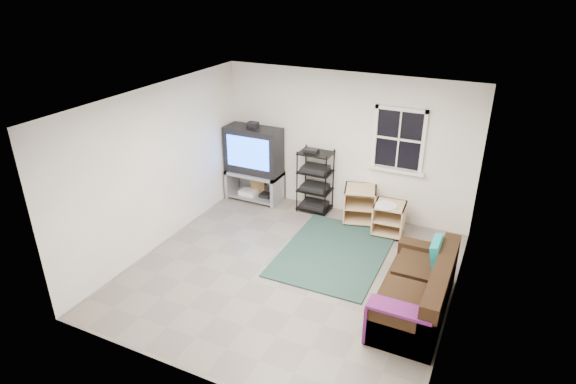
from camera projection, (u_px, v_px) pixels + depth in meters
The scene contains 8 objects.
room at pixel (398, 144), 8.13m from camera, with size 4.60×4.62×4.60m.
tv_unit at pixel (254, 158), 9.21m from camera, with size 1.08×0.54×1.58m.
av_rack at pixel (315, 185), 8.91m from camera, with size 0.60×0.44×1.20m.
side_table_left at pixel (360, 203), 8.63m from camera, with size 0.68×0.68×0.65m.
side_table_right at pixel (389, 216), 8.21m from camera, with size 0.54×0.56×0.58m.
sofa at pixel (417, 293), 6.31m from camera, with size 0.82×1.86×0.85m.
shag_rug at pixel (334, 253), 7.73m from camera, with size 1.58×2.17×0.03m, color black.
paper_bag at pixel (258, 187), 9.63m from camera, with size 0.27×0.17×0.39m, color #A07048.
Camera 1 is at (2.58, -5.50, 4.16)m, focal length 30.00 mm.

